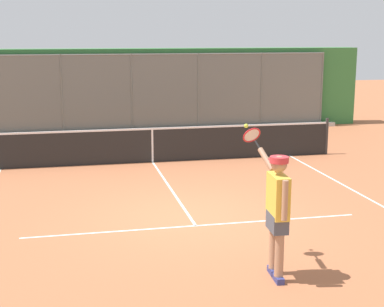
{
  "coord_description": "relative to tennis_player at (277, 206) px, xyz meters",
  "views": [
    {
      "loc": [
        2.2,
        10.41,
        3.49
      ],
      "look_at": [
        -0.26,
        -0.96,
        1.05
      ],
      "focal_mm": 53.6,
      "sensor_mm": 36.0,
      "label": 1
    }
  ],
  "objects": [
    {
      "name": "tennis_net",
      "position": [
        0.64,
        -7.98,
        -0.59
      ],
      "size": [
        10.43,
        0.09,
        1.07
      ],
      "color": "#2D2D2D",
      "rests_on": "ground"
    },
    {
      "name": "fence_backdrop",
      "position": [
        0.64,
        -13.62,
        0.38
      ],
      "size": [
        17.56,
        1.37,
        2.96
      ],
      "color": "slate",
      "rests_on": "ground"
    },
    {
      "name": "court_line_markings",
      "position": [
        0.64,
        -2.19,
        -1.08
      ],
      "size": [
        8.12,
        10.05,
        0.01
      ],
      "color": "white",
      "rests_on": "ground"
    },
    {
      "name": "tennis_player",
      "position": [
        0.0,
        0.0,
        0.0
      ],
      "size": [
        0.41,
        1.48,
        2.11
      ],
      "rotation": [
        0.0,
        0.0,
        -1.64
      ],
      "color": "navy",
      "rests_on": "ground"
    },
    {
      "name": "ground_plane",
      "position": [
        0.64,
        -3.03,
        -1.09
      ],
      "size": [
        60.0,
        60.0,
        0.0
      ],
      "primitive_type": "plane",
      "color": "#A8603D"
    }
  ]
}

